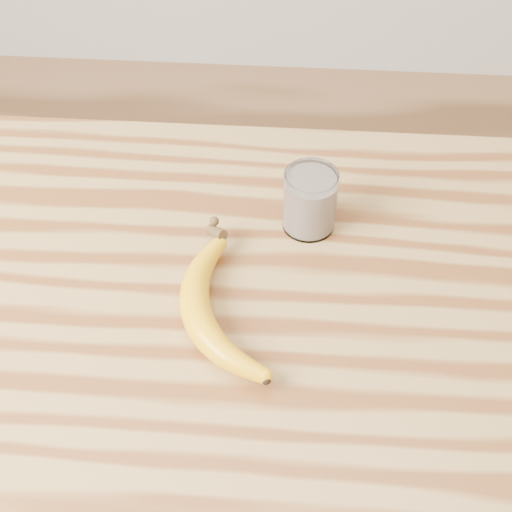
# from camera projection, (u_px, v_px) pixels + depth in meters

# --- Properties ---
(table) EXTENTS (1.20, 0.80, 0.90)m
(table) POSITION_uv_depth(u_px,v_px,m) (225.00, 378.00, 0.99)
(table) COLOR #9F7942
(table) RESTS_ON ground
(smoothie_glass) EXTENTS (0.07, 0.07, 0.09)m
(smoothie_glass) POSITION_uv_depth(u_px,v_px,m) (310.00, 201.00, 0.98)
(smoothie_glass) COLOR white
(smoothie_glass) RESTS_ON table
(banana) EXTENTS (0.22, 0.34, 0.04)m
(banana) POSITION_uv_depth(u_px,v_px,m) (196.00, 314.00, 0.87)
(banana) COLOR #E8A10E
(banana) RESTS_ON table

